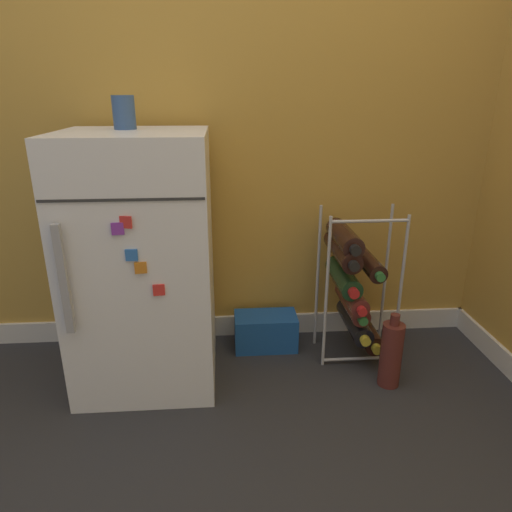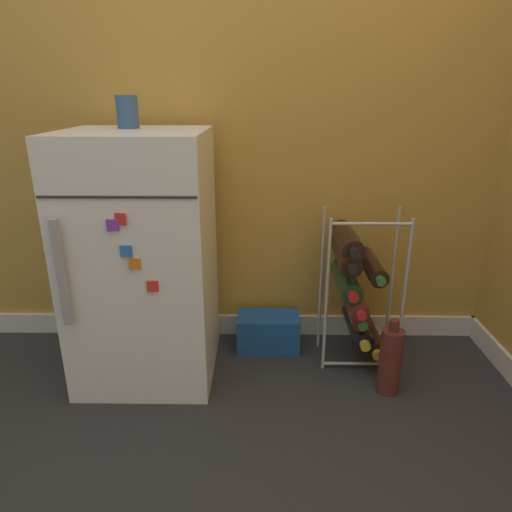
% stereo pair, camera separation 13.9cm
% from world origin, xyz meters
% --- Properties ---
extents(ground_plane, '(14.00, 14.00, 0.00)m').
position_xyz_m(ground_plane, '(0.00, 0.00, 0.00)').
color(ground_plane, '#28282B').
extents(wall_back, '(6.90, 0.07, 2.50)m').
position_xyz_m(wall_back, '(0.00, 0.55, 1.24)').
color(wall_back, '#BC8C38').
rests_on(wall_back, ground_plane).
extents(mini_fridge, '(0.48, 0.48, 0.90)m').
position_xyz_m(mini_fridge, '(-0.41, 0.25, 0.45)').
color(mini_fridge, white).
rests_on(mini_fridge, ground_plane).
extents(wine_rack, '(0.30, 0.33, 0.61)m').
position_xyz_m(wine_rack, '(0.38, 0.33, 0.31)').
color(wine_rack, '#B2B2B7').
rests_on(wine_rack, ground_plane).
extents(soda_box, '(0.26, 0.14, 0.15)m').
position_xyz_m(soda_box, '(0.05, 0.40, 0.07)').
color(soda_box, '#194C9E').
rests_on(soda_box, ground_plane).
extents(fridge_top_cup, '(0.07, 0.07, 0.11)m').
position_xyz_m(fridge_top_cup, '(-0.44, 0.32, 0.95)').
color(fridge_top_cup, '#335184').
rests_on(fridge_top_cup, mini_fridge).
extents(loose_bottle_floor, '(0.08, 0.08, 0.29)m').
position_xyz_m(loose_bottle_floor, '(0.47, 0.11, 0.13)').
color(loose_bottle_floor, '#56231E').
rests_on(loose_bottle_floor, ground_plane).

